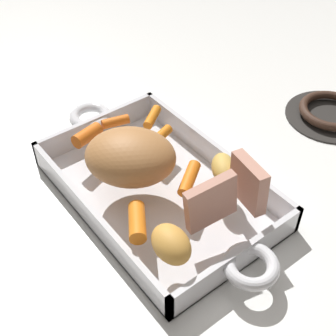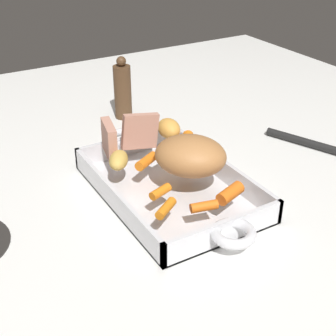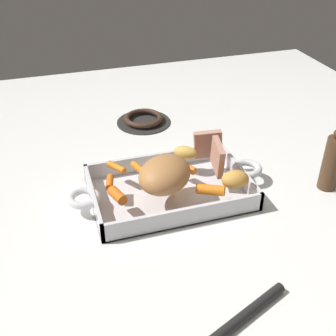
% 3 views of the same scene
% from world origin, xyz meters
% --- Properties ---
extents(ground_plane, '(1.75, 1.75, 0.00)m').
position_xyz_m(ground_plane, '(0.00, 0.00, 0.00)').
color(ground_plane, white).
extents(roasting_dish, '(0.47, 0.24, 0.05)m').
position_xyz_m(roasting_dish, '(0.00, 0.00, 0.02)').
color(roasting_dish, silver).
rests_on(roasting_dish, ground_plane).
extents(pork_roast, '(0.17, 0.17, 0.07)m').
position_xyz_m(pork_roast, '(-0.02, -0.03, 0.08)').
color(pork_roast, '#AF7340').
rests_on(pork_roast, roasting_dish).
extents(roast_slice_outer, '(0.03, 0.08, 0.08)m').
position_xyz_m(roast_slice_outer, '(0.12, -0.00, 0.08)').
color(roast_slice_outer, tan).
rests_on(roast_slice_outer, roasting_dish).
extents(roast_slice_thin, '(0.07, 0.03, 0.07)m').
position_xyz_m(roast_slice_thin, '(0.12, 0.07, 0.08)').
color(roast_slice_thin, tan).
rests_on(roast_slice_thin, roasting_dish).
extents(baby_carrot_short, '(0.07, 0.05, 0.03)m').
position_xyz_m(baby_carrot_short, '(0.07, -0.08, 0.06)').
color(baby_carrot_short, orange).
rests_on(baby_carrot_short, roasting_dish).
extents(baby_carrot_long, '(0.04, 0.05, 0.02)m').
position_xyz_m(baby_carrot_long, '(-0.11, 0.07, 0.05)').
color(baby_carrot_long, orange).
rests_on(baby_carrot_long, roasting_dish).
extents(baby_carrot_southeast, '(0.03, 0.05, 0.02)m').
position_xyz_m(baby_carrot_southeast, '(-0.14, 0.01, 0.06)').
color(baby_carrot_southeast, orange).
rests_on(baby_carrot_southeast, roasting_dish).
extents(baby_carrot_northwest, '(0.03, 0.04, 0.02)m').
position_xyz_m(baby_carrot_northwest, '(-0.06, 0.05, 0.05)').
color(baby_carrot_northwest, orange).
rests_on(baby_carrot_northwest, roasting_dish).
extents(baby_carrot_northeast, '(0.05, 0.06, 0.02)m').
position_xyz_m(baby_carrot_northeast, '(0.04, 0.02, 0.06)').
color(baby_carrot_northeast, orange).
rests_on(baby_carrot_northeast, roasting_dish).
extents(baby_carrot_southwest, '(0.04, 0.06, 0.03)m').
position_xyz_m(baby_carrot_southwest, '(-0.13, -0.04, 0.06)').
color(baby_carrot_southwest, orange).
rests_on(baby_carrot_southwest, roasting_dish).
extents(potato_golden_large, '(0.07, 0.05, 0.04)m').
position_xyz_m(potato_golden_large, '(0.13, -0.07, 0.07)').
color(potato_golden_large, gold).
rests_on(potato_golden_large, roasting_dish).
extents(potato_whole, '(0.07, 0.06, 0.03)m').
position_xyz_m(potato_whole, '(0.06, 0.07, 0.06)').
color(potato_whole, gold).
rests_on(potato_whole, roasting_dish).
extents(stove_burner_rear, '(0.17, 0.17, 0.02)m').
position_xyz_m(stove_burner_rear, '(0.04, 0.38, 0.01)').
color(stove_burner_rear, '#282623').
rests_on(stove_burner_rear, ground_plane).
extents(serving_spoon, '(0.24, 0.12, 0.02)m').
position_xyz_m(serving_spoon, '(-0.03, -0.39, 0.01)').
color(serving_spoon, black).
rests_on(serving_spoon, ground_plane).
extents(pepper_mill, '(0.04, 0.04, 0.16)m').
position_xyz_m(pepper_mill, '(0.37, -0.08, 0.07)').
color(pepper_mill, '#4C331E').
rests_on(pepper_mill, ground_plane).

